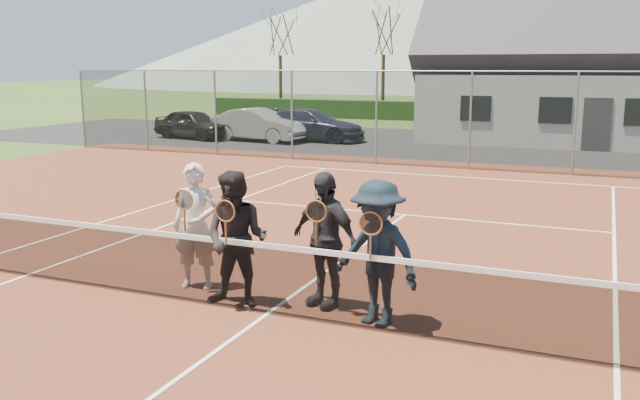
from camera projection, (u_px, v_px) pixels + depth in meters
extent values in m
plane|color=#2F491A|center=(499.00, 147.00, 26.74)|extent=(220.00, 220.00, 0.00)
cube|color=#562819|center=(267.00, 315.00, 8.67)|extent=(30.00, 30.00, 0.02)
cube|color=black|center=(402.00, 143.00, 28.27)|extent=(40.00, 12.00, 0.01)
cube|color=black|center=(532.00, 114.00, 37.48)|extent=(40.00, 1.20, 1.10)
cone|color=slate|center=(407.00, 27.00, 102.31)|extent=(110.00, 110.00, 18.00)
imported|color=black|center=(193.00, 124.00, 29.73)|extent=(4.01, 2.24, 1.29)
imported|color=#92939A|center=(259.00, 125.00, 28.71)|extent=(4.36, 2.01, 1.38)
imported|color=#181B31|center=(311.00, 125.00, 28.87)|extent=(4.74, 2.03, 1.36)
cube|color=white|center=(457.00, 177.00, 19.40)|extent=(10.97, 0.06, 0.01)
cube|color=white|center=(25.00, 276.00, 10.23)|extent=(0.06, 23.77, 0.01)
cube|color=white|center=(617.00, 369.00, 7.09)|extent=(0.06, 23.77, 0.01)
cube|color=white|center=(405.00, 215.00, 14.45)|extent=(8.23, 0.06, 0.01)
cube|color=white|center=(267.00, 314.00, 8.66)|extent=(0.06, 12.80, 0.01)
cube|color=black|center=(267.00, 280.00, 8.58)|extent=(11.60, 0.02, 0.88)
cube|color=white|center=(266.00, 246.00, 8.49)|extent=(11.60, 0.03, 0.07)
cylinder|color=slate|center=(83.00, 109.00, 26.30)|extent=(0.07, 0.07, 3.00)
cylinder|color=slate|center=(146.00, 111.00, 25.16)|extent=(0.07, 0.07, 3.00)
cylinder|color=slate|center=(215.00, 113.00, 24.01)|extent=(0.07, 0.07, 3.00)
cylinder|color=slate|center=(292.00, 116.00, 22.87)|extent=(0.07, 0.07, 3.00)
cylinder|color=slate|center=(376.00, 118.00, 21.72)|extent=(0.07, 0.07, 3.00)
cylinder|color=slate|center=(470.00, 121.00, 20.58)|extent=(0.07, 0.07, 3.00)
cylinder|color=slate|center=(575.00, 124.00, 19.43)|extent=(0.07, 0.07, 3.00)
cube|color=black|center=(470.00, 121.00, 20.58)|extent=(30.00, 0.03, 3.00)
cylinder|color=slate|center=(472.00, 71.00, 20.29)|extent=(30.00, 0.04, 0.04)
cube|color=silver|center=(612.00, 108.00, 28.56)|extent=(15.00, 8.00, 2.80)
pyramid|color=#2D2D33|center=(621.00, 4.00, 27.74)|extent=(15.60, 8.20, 4.10)
cube|color=#2D2D33|center=(597.00, 125.00, 25.20)|extent=(1.00, 0.06, 2.00)
cube|color=black|center=(476.00, 108.00, 26.82)|extent=(1.20, 0.06, 1.00)
cube|color=black|center=(555.00, 110.00, 25.67)|extent=(1.20, 0.06, 1.00)
cylinder|color=#3C2616|center=(281.00, 85.00, 44.22)|extent=(0.22, 0.22, 3.85)
cylinder|color=#342213|center=(383.00, 86.00, 41.55)|extent=(0.22, 0.22, 3.85)
cylinder|color=#392014|center=(573.00, 89.00, 37.36)|extent=(0.22, 0.22, 3.85)
imported|color=beige|center=(196.00, 226.00, 9.57)|extent=(0.74, 0.58, 1.80)
torus|color=brown|center=(184.00, 200.00, 9.24)|extent=(0.29, 0.02, 0.29)
cylinder|color=black|center=(184.00, 200.00, 9.24)|extent=(0.25, 0.00, 0.25)
cylinder|color=brown|center=(185.00, 220.00, 9.30)|extent=(0.03, 0.03, 0.32)
imported|color=black|center=(237.00, 239.00, 8.85)|extent=(0.94, 0.77, 1.80)
torus|color=brown|center=(225.00, 211.00, 8.52)|extent=(0.29, 0.02, 0.29)
cylinder|color=black|center=(225.00, 211.00, 8.52)|extent=(0.25, 0.00, 0.25)
cylinder|color=brown|center=(226.00, 233.00, 8.58)|extent=(0.03, 0.03, 0.32)
imported|color=#232328|center=(324.00, 239.00, 8.84)|extent=(1.14, 0.76, 1.80)
torus|color=brown|center=(316.00, 211.00, 8.51)|extent=(0.29, 0.02, 0.29)
cylinder|color=black|center=(316.00, 211.00, 8.51)|extent=(0.25, 0.00, 0.25)
cylinder|color=brown|center=(316.00, 233.00, 8.57)|extent=(0.03, 0.03, 0.32)
imported|color=black|center=(377.00, 253.00, 8.18)|extent=(1.31, 1.00, 1.80)
torus|color=brown|center=(371.00, 224.00, 7.85)|extent=(0.29, 0.02, 0.29)
cylinder|color=black|center=(371.00, 224.00, 7.85)|extent=(0.25, 0.00, 0.25)
cylinder|color=brown|center=(370.00, 247.00, 7.90)|extent=(0.03, 0.03, 0.32)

